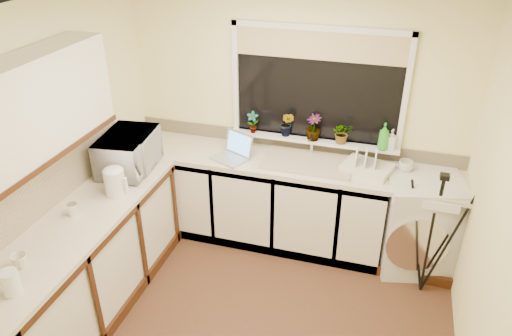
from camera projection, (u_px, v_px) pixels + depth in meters
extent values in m
plane|color=#543221|center=(249.00, 325.00, 3.92)|extent=(3.20, 3.20, 0.00)
plane|color=white|center=(245.00, 15.00, 2.74)|extent=(3.20, 3.20, 0.00)
plane|color=#FFF3AA|center=(295.00, 116.00, 4.59)|extent=(3.20, 0.00, 3.20)
plane|color=#FFF3AA|center=(50.00, 166.00, 3.73)|extent=(0.00, 3.00, 3.00)
plane|color=#FFF3AA|center=(498.00, 238.00, 2.93)|extent=(0.00, 3.00, 3.00)
cube|color=silver|center=(253.00, 198.00, 4.80)|extent=(2.55, 0.60, 0.86)
cube|color=silver|center=(79.00, 277.00, 3.79)|extent=(0.54, 2.40, 0.86)
cube|color=beige|center=(286.00, 163.00, 4.51)|extent=(3.20, 0.60, 0.04)
cube|color=beige|center=(68.00, 231.00, 3.57)|extent=(0.60, 2.40, 0.04)
cube|color=silver|center=(7.00, 122.00, 3.04)|extent=(0.28, 1.90, 0.70)
cube|color=beige|center=(28.00, 197.00, 3.53)|extent=(0.02, 2.40, 0.45)
cube|color=beige|center=(293.00, 141.00, 4.70)|extent=(3.20, 0.02, 0.14)
cube|color=black|center=(317.00, 86.00, 4.37)|extent=(1.50, 0.02, 1.00)
cube|color=tan|center=(319.00, 46.00, 4.17)|extent=(1.50, 0.02, 0.25)
cube|color=white|center=(313.00, 140.00, 4.57)|extent=(1.60, 0.14, 0.03)
cube|color=tan|center=(308.00, 162.00, 4.44)|extent=(0.82, 0.46, 0.03)
cylinder|color=silver|center=(312.00, 144.00, 4.54)|extent=(0.03, 0.03, 0.24)
cube|color=silver|center=(418.00, 222.00, 4.40)|extent=(0.76, 0.75, 0.91)
cube|color=#A2A1A9|center=(229.00, 159.00, 4.51)|extent=(0.38, 0.33, 0.02)
cube|color=#59AFF3|center=(239.00, 143.00, 4.55)|extent=(0.31, 0.19, 0.22)
cylinder|color=silver|center=(115.00, 183.00, 3.93)|extent=(0.17, 0.17, 0.22)
cube|color=beige|center=(367.00, 168.00, 4.31)|extent=(0.49, 0.42, 0.06)
cylinder|color=white|center=(11.00, 282.00, 2.94)|extent=(0.11, 0.11, 0.16)
cylinder|color=white|center=(73.00, 210.00, 3.69)|extent=(0.08, 0.08, 0.10)
imported|color=white|center=(128.00, 152.00, 4.28)|extent=(0.48, 0.65, 0.34)
imported|color=#999999|center=(253.00, 122.00, 4.64)|extent=(0.13, 0.10, 0.21)
imported|color=#999999|center=(287.00, 124.00, 4.56)|extent=(0.16, 0.14, 0.24)
imported|color=#999999|center=(313.00, 127.00, 4.49)|extent=(0.18, 0.18, 0.25)
imported|color=#999999|center=(342.00, 133.00, 4.44)|extent=(0.22, 0.21, 0.21)
imported|color=green|center=(384.00, 137.00, 4.31)|extent=(0.11, 0.11, 0.25)
imported|color=#999999|center=(392.00, 139.00, 4.34)|extent=(0.11, 0.11, 0.19)
imported|color=beige|center=(406.00, 166.00, 4.30)|extent=(0.15, 0.15, 0.10)
imported|color=#EFDFC4|center=(20.00, 261.00, 3.16)|extent=(0.11, 0.11, 0.10)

